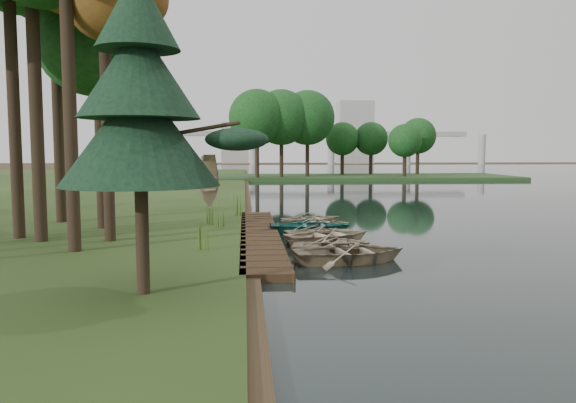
{
  "coord_description": "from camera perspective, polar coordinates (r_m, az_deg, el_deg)",
  "views": [
    {
      "loc": [
        -2.22,
        -23.51,
        3.78
      ],
      "look_at": [
        -0.37,
        0.41,
        1.59
      ],
      "focal_mm": 35.0,
      "sensor_mm": 36.0,
      "label": 1
    }
  ],
  "objects": [
    {
      "name": "rowboat_1",
      "position": [
        20.22,
        4.92,
        -4.47
      ],
      "size": [
        3.6,
        2.87,
        0.67
      ],
      "primitive_type": "imported",
      "rotation": [
        0.0,
        0.0,
        1.38
      ],
      "color": "tan",
      "rests_on": "water"
    },
    {
      "name": "building_a",
      "position": [
        166.74,
        6.78,
        6.97
      ],
      "size": [
        10.0,
        8.0,
        18.0
      ],
      "primitive_type": "cube",
      "color": "#A5A5A0",
      "rests_on": "ground"
    },
    {
      "name": "boardwalk",
      "position": [
        23.8,
        -2.88,
        -3.56
      ],
      "size": [
        1.6,
        16.0,
        0.3
      ],
      "primitive_type": "cube",
      "color": "#332314",
      "rests_on": "ground"
    },
    {
      "name": "reeds_0",
      "position": [
        19.96,
        -8.5,
        -3.34
      ],
      "size": [
        0.6,
        0.6,
        1.06
      ],
      "primitive_type": "cone",
      "color": "#3F661E",
      "rests_on": "bank"
    },
    {
      "name": "pine_tree",
      "position": [
        13.94,
        -14.9,
        9.95
      ],
      "size": [
        3.8,
        3.8,
        7.73
      ],
      "color": "black",
      "rests_on": "bank"
    },
    {
      "name": "reeds_2",
      "position": [
        25.6,
        -7.0,
        -1.44
      ],
      "size": [
        0.6,
        0.6,
        1.06
      ],
      "primitive_type": "cone",
      "color": "#3F661E",
      "rests_on": "bank"
    },
    {
      "name": "rowboat_7",
      "position": [
        28.33,
        2.48,
        -1.66
      ],
      "size": [
        3.89,
        3.39,
        0.67
      ],
      "primitive_type": "imported",
      "rotation": [
        0.0,
        0.0,
        1.96
      ],
      "color": "tan",
      "rests_on": "water"
    },
    {
      "name": "bridge",
      "position": [
        144.28,
        1.37,
        6.52
      ],
      "size": [
        95.9,
        4.0,
        8.6
      ],
      "color": "#A5A5A0",
      "rests_on": "ground"
    },
    {
      "name": "rowboat_4",
      "position": [
        24.05,
        3.21,
        -2.96
      ],
      "size": [
        3.37,
        2.7,
        0.62
      ],
      "primitive_type": "imported",
      "rotation": [
        0.0,
        0.0,
        1.77
      ],
      "color": "tan",
      "rests_on": "water"
    },
    {
      "name": "rowboat_3",
      "position": [
        22.72,
        4.2,
        -3.28
      ],
      "size": [
        4.34,
        3.72,
        0.76
      ],
      "primitive_type": "imported",
      "rotation": [
        0.0,
        0.0,
        1.93
      ],
      "color": "tan",
      "rests_on": "water"
    },
    {
      "name": "building_b",
      "position": [
        168.55,
        -5.39,
        5.95
      ],
      "size": [
        8.0,
        8.0,
        12.0
      ],
      "primitive_type": "cube",
      "color": "#A5A5A0",
      "rests_on": "ground"
    },
    {
      "name": "rowboat_6",
      "position": [
        26.94,
        2.82,
        -2.01
      ],
      "size": [
        3.96,
        3.46,
        0.69
      ],
      "primitive_type": "imported",
      "rotation": [
        0.0,
        0.0,
        1.17
      ],
      "color": "tan",
      "rests_on": "water"
    },
    {
      "name": "rowboat_5",
      "position": [
        25.43,
        2.28,
        -2.36
      ],
      "size": [
        3.75,
        2.74,
        0.76
      ],
      "primitive_type": "imported",
      "rotation": [
        0.0,
        0.0,
        1.54
      ],
      "color": "#276E62",
      "rests_on": "water"
    },
    {
      "name": "reeds_3",
      "position": [
        30.25,
        -5.12,
        -0.33
      ],
      "size": [
        0.6,
        0.6,
        1.13
      ],
      "primitive_type": "cone",
      "color": "#3F661E",
      "rests_on": "bank"
    },
    {
      "name": "peninsula",
      "position": [
        74.3,
        3.5,
        2.46
      ],
      "size": [
        50.0,
        14.0,
        0.45
      ],
      "primitive_type": "cube",
      "color": "#24421D",
      "rests_on": "ground"
    },
    {
      "name": "rowboat_0",
      "position": [
        18.94,
        6.35,
        -4.94
      ],
      "size": [
        4.21,
        3.28,
        0.8
      ],
      "primitive_type": "imported",
      "rotation": [
        0.0,
        0.0,
        1.72
      ],
      "color": "tan",
      "rests_on": "water"
    },
    {
      "name": "reeds_1",
      "position": [
        26.86,
        -8.05,
        -1.24
      ],
      "size": [
        0.6,
        0.6,
        0.97
      ],
      "primitive_type": "cone",
      "color": "#3F661E",
      "rests_on": "bank"
    },
    {
      "name": "tree_4",
      "position": [
        26.83,
        -18.88,
        15.77
      ],
      "size": [
        4.67,
        4.67,
        10.58
      ],
      "color": "black",
      "rests_on": "bank"
    },
    {
      "name": "rowboat_2",
      "position": [
        21.43,
        4.29,
        -3.95
      ],
      "size": [
        3.68,
        3.17,
        0.64
      ],
      "primitive_type": "imported",
      "rotation": [
        0.0,
        0.0,
        1.2
      ],
      "color": "tan",
      "rests_on": "water"
    },
    {
      "name": "tree_6",
      "position": [
        38.06,
        -18.41,
        13.93
      ],
      "size": [
        4.1,
        4.1,
        11.3
      ],
      "color": "black",
      "rests_on": "bank"
    },
    {
      "name": "ground",
      "position": [
        23.92,
        0.96,
        -3.87
      ],
      "size": [
        300.0,
        300.0,
        0.0
      ],
      "primitive_type": "plane",
      "color": "#3D2F1D"
    },
    {
      "name": "stored_rowboat",
      "position": [
        34.03,
        -8.04,
        -0.14
      ],
      "size": [
        3.92,
        3.91,
        0.67
      ],
      "primitive_type": "imported",
      "rotation": [
        3.14,
        0.0,
        0.8
      ],
      "color": "tan",
      "rests_on": "bank"
    },
    {
      "name": "far_trees",
      "position": [
        73.88,
        0.94,
        7.27
      ],
      "size": [
        45.6,
        5.6,
        8.8
      ],
      "color": "black",
      "rests_on": "peninsula"
    }
  ]
}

